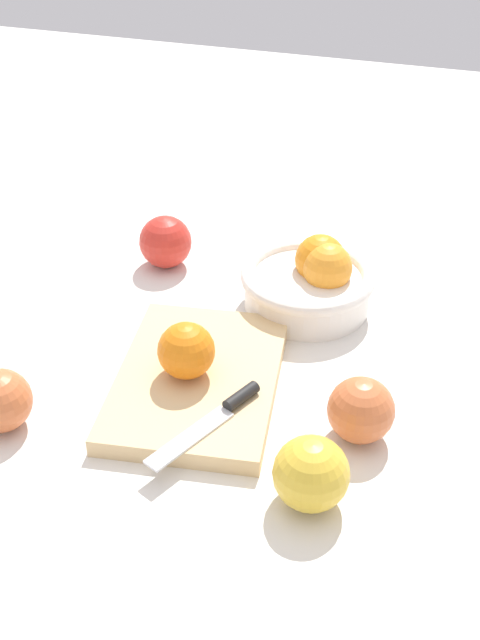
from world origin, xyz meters
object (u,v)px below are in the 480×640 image
(orange_on_board, at_px, (190,351))
(apple_back_right_2, at_px, (361,410))
(apple_front_left, at_px, (165,242))
(apple_back_right, at_px, (311,474))
(bowl, at_px, (311,281))
(apple_front_right, at_px, (0,401))
(cutting_board, at_px, (198,380))
(knife, at_px, (220,413))

(orange_on_board, xyz_separation_m, apple_back_right_2, (0.02, 0.19, -0.02))
(apple_front_left, bearing_deg, apple_back_right, 39.42)
(apple_back_right, xyz_separation_m, apple_back_right_2, (-0.10, 0.03, -0.00))
(bowl, bearing_deg, apple_back_right_2, 25.97)
(apple_front_right, distance_m, apple_back_right_2, 0.38)
(cutting_board, xyz_separation_m, apple_back_right, (0.13, 0.16, 0.03))
(orange_on_board, distance_m, apple_front_right, 0.21)
(apple_back_right, bearing_deg, bowl, -165.98)
(cutting_board, height_order, orange_on_board, orange_on_board)
(knife, bearing_deg, apple_back_right_2, 106.31)
(apple_front_right, xyz_separation_m, apple_back_right_2, (-0.10, 0.36, 0.00))
(cutting_board, bearing_deg, apple_front_left, -149.95)
(bowl, relative_size, apple_front_right, 2.54)
(bowl, relative_size, apple_back_right, 2.36)
(knife, distance_m, apple_front_right, 0.23)
(apple_front_right, distance_m, apple_back_right, 0.34)
(knife, bearing_deg, apple_front_right, -74.52)
(cutting_board, bearing_deg, orange_on_board, -49.86)
(apple_front_left, bearing_deg, cutting_board, 30.05)
(bowl, relative_size, apple_front_left, 2.35)
(knife, xyz_separation_m, apple_back_right_2, (-0.04, 0.14, 0.01))
(apple_front_left, bearing_deg, bowl, 80.24)
(apple_front_right, bearing_deg, apple_front_left, 174.40)
(apple_front_right, bearing_deg, bowl, 142.07)
(bowl, distance_m, apple_front_left, 0.22)
(apple_front_left, distance_m, apple_back_right, 0.47)
(bowl, height_order, apple_front_right, bowl)
(apple_front_left, xyz_separation_m, apple_back_right_2, (0.26, 0.33, -0.00))
(knife, relative_size, apple_front_right, 2.18)
(orange_on_board, bearing_deg, apple_front_right, -54.91)
(apple_front_right, bearing_deg, apple_back_right, 89.70)
(orange_on_board, bearing_deg, knife, 43.95)
(apple_back_right, height_order, apple_back_right_2, apple_back_right)
(orange_on_board, bearing_deg, bowl, 157.60)
(cutting_board, relative_size, apple_front_right, 3.73)
(apple_front_right, height_order, apple_back_right, apple_back_right)
(bowl, xyz_separation_m, apple_back_right_2, (0.22, 0.11, -0.00))
(apple_front_left, relative_size, apple_back_right_2, 1.05)
(knife, height_order, apple_front_left, apple_front_left)
(bowl, height_order, apple_back_right, bowl)
(apple_front_left, height_order, apple_back_right_2, apple_front_left)
(orange_on_board, height_order, knife, orange_on_board)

